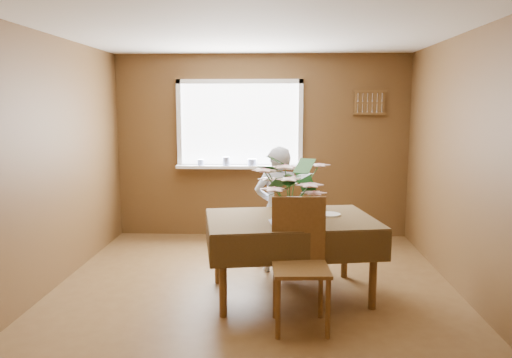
{
  "coord_description": "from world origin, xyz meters",
  "views": [
    {
      "loc": [
        0.23,
        -4.59,
        1.82
      ],
      "look_at": [
        0.0,
        0.55,
        1.05
      ],
      "focal_mm": 35.0,
      "sensor_mm": 36.0,
      "label": 1
    }
  ],
  "objects_px": {
    "chair_far": "(286,223)",
    "flower_bouquet": "(290,185)",
    "chair_near": "(300,258)",
    "dining_table": "(291,227)",
    "seated_woman": "(278,209)"
  },
  "relations": [
    {
      "from": "seated_woman",
      "to": "chair_far",
      "type": "bearing_deg",
      "value": -176.84
    },
    {
      "from": "seated_woman",
      "to": "flower_bouquet",
      "type": "bearing_deg",
      "value": 90.41
    },
    {
      "from": "chair_near",
      "to": "seated_woman",
      "type": "relative_size",
      "value": 0.76
    },
    {
      "from": "dining_table",
      "to": "seated_woman",
      "type": "relative_size",
      "value": 1.25
    },
    {
      "from": "flower_bouquet",
      "to": "chair_near",
      "type": "bearing_deg",
      "value": -80.19
    },
    {
      "from": "chair_near",
      "to": "flower_bouquet",
      "type": "relative_size",
      "value": 1.7
    },
    {
      "from": "dining_table",
      "to": "seated_woman",
      "type": "height_order",
      "value": "seated_woman"
    },
    {
      "from": "dining_table",
      "to": "flower_bouquet",
      "type": "bearing_deg",
      "value": -103.84
    },
    {
      "from": "chair_far",
      "to": "seated_woman",
      "type": "xyz_separation_m",
      "value": [
        -0.09,
        -0.02,
        0.15
      ]
    },
    {
      "from": "chair_far",
      "to": "chair_near",
      "type": "relative_size",
      "value": 0.94
    },
    {
      "from": "dining_table",
      "to": "seated_woman",
      "type": "bearing_deg",
      "value": 90.0
    },
    {
      "from": "chair_far",
      "to": "flower_bouquet",
      "type": "height_order",
      "value": "flower_bouquet"
    },
    {
      "from": "seated_woman",
      "to": "flower_bouquet",
      "type": "distance_m",
      "value": 1.0
    },
    {
      "from": "chair_far",
      "to": "chair_near",
      "type": "distance_m",
      "value": 1.36
    },
    {
      "from": "seated_woman",
      "to": "flower_bouquet",
      "type": "relative_size",
      "value": 2.22
    }
  ]
}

